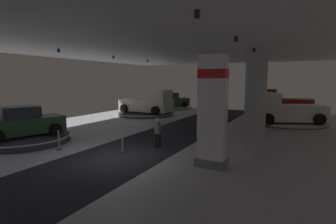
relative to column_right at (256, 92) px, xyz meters
name	(u,v)px	position (x,y,z in m)	size (l,w,h in m)	color
ground	(115,158)	(-4.79, -8.56, -2.77)	(24.00, 44.00, 0.06)	#B2B2B7
ceiling_with_spotlights	(112,33)	(-4.79, -8.56, 2.80)	(24.00, 44.00, 0.39)	silver
column_right	(256,92)	(0.00, 0.00, 0.00)	(1.37, 1.37, 5.50)	#ADADB2
brand_sign_pylon	(212,110)	(-0.47, -7.80, -0.41)	(1.27, 0.65, 4.54)	slate
display_platform_near_left	(24,139)	(-11.26, -8.59, -2.54)	(5.01, 5.01, 0.38)	#333338
display_car_near_left	(22,123)	(-11.27, -8.62, -1.61)	(3.31, 4.56, 1.71)	#2D5638
display_platform_deep_left	(171,108)	(-11.49, 10.72, -2.58)	(5.01, 5.01, 0.30)	#B7B7BC
display_car_deep_left	(171,100)	(-11.51, 10.70, -1.68)	(4.45, 3.94, 1.71)	#2D5638
display_platform_far_right	(287,124)	(1.80, 4.38, -2.61)	(5.68, 5.68, 0.25)	#B7B7BC
pickup_truck_far_right	(284,110)	(1.50, 4.25, -1.56)	(5.69, 4.27, 2.30)	silver
display_platform_deep_right	(284,113)	(1.19, 11.76, -2.59)	(5.77, 5.77, 0.29)	#B7B7BC
pickup_truck_deep_right	(282,102)	(0.87, 11.75, -1.52)	(5.33, 2.70, 2.30)	maroon
display_platform_far_left	(146,114)	(-11.31, 4.56, -2.61)	(5.68, 5.68, 0.25)	#333338
pickup_truck_far_left	(148,104)	(-10.99, 4.55, -1.56)	(5.35, 2.75, 2.30)	silver
visitor_walking_near	(158,131)	(-3.94, -6.11, -1.84)	(0.32, 0.32, 1.59)	black
stanchion_a	(122,145)	(-5.08, -7.63, -2.38)	(0.28, 0.28, 1.01)	#333338
stanchion_b	(59,143)	(-8.19, -8.80, -2.38)	(0.28, 0.28, 1.01)	#333338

